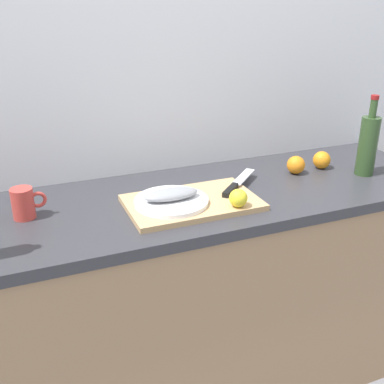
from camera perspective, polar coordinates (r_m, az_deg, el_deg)
The scene contains 12 objects.
ground_plane at distance 2.23m, azimuth 0.47°, elevation -22.14°, with size 12.00×12.00×0.00m, color slate.
back_wall at distance 1.90m, azimuth -3.24°, elevation 13.05°, with size 3.20×0.05×2.50m, color white.
kitchen_counter at distance 1.93m, azimuth 0.52°, elevation -12.68°, with size 2.00×0.60×0.90m.
cutting_board at distance 1.62m, azimuth 0.00°, elevation -1.30°, with size 0.45×0.28×0.02m, color tan.
white_plate at distance 1.59m, azimuth -2.53°, elevation -1.13°, with size 0.25×0.25×0.01m, color white.
fish_fillet at distance 1.58m, azimuth -2.55°, elevation -0.28°, with size 0.19×0.08×0.04m, color gray.
chef_knife at distance 1.73m, azimuth 5.29°, elevation 0.86°, with size 0.23×0.22×0.02m.
lemon_0 at distance 1.57m, azimuth 5.65°, elevation -0.74°, with size 0.06×0.06×0.06m, color yellow.
wine_bottle at distance 1.99m, azimuth 20.60°, elevation 5.45°, with size 0.07×0.07×0.32m.
coffee_mug_0 at distance 1.61m, azimuth -19.77°, elevation -1.28°, with size 0.11×0.07×0.10m.
orange_1 at distance 2.04m, azimuth 15.50°, elevation 3.78°, with size 0.07×0.07×0.07m, color orange.
orange_2 at distance 1.95m, azimuth 12.53°, elevation 3.24°, with size 0.07×0.07×0.07m, color orange.
Camera 1 is at (-0.60, -1.45, 1.58)m, focal length 43.85 mm.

